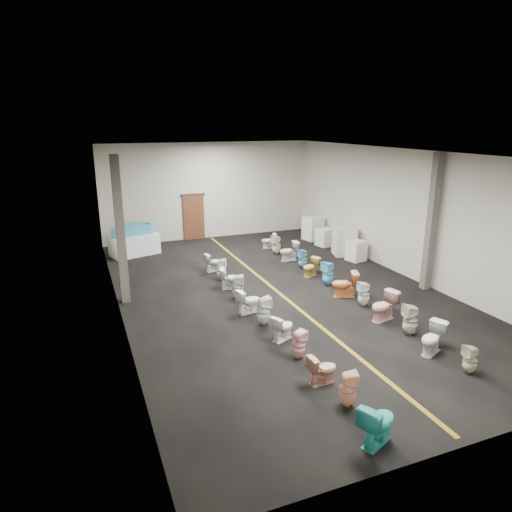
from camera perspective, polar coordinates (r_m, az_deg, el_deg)
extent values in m
plane|color=black|center=(15.11, 2.75, -4.51)|extent=(16.00, 16.00, 0.00)
plane|color=black|center=(14.14, 3.00, 12.78)|extent=(16.00, 16.00, 0.00)
plane|color=#BAB49F|center=(21.87, -5.90, 8.09)|extent=(10.00, 0.00, 10.00)
plane|color=#BAB49F|center=(8.22, 26.77, -7.96)|extent=(10.00, 0.00, 10.00)
plane|color=#BAB49F|center=(13.24, -17.26, 1.93)|extent=(0.00, 16.00, 16.00)
plane|color=#BAB49F|center=(17.10, 18.37, 5.00)|extent=(0.00, 16.00, 16.00)
cube|color=#866613|center=(15.11, 2.75, -4.50)|extent=(0.12, 15.60, 0.01)
cube|color=#562D19|center=(21.82, -7.79, 4.80)|extent=(1.00, 0.10, 2.10)
cube|color=#331C11|center=(21.64, -7.91, 7.58)|extent=(1.15, 0.08, 0.10)
cube|color=#59544C|center=(14.23, -16.61, 2.97)|extent=(0.25, 0.25, 4.50)
cube|color=#59544C|center=(15.84, 21.10, 3.87)|extent=(0.25, 0.25, 4.50)
cube|color=white|center=(19.81, -14.94, 1.35)|extent=(2.13, 1.51, 0.86)
cube|color=teal|center=(19.66, -15.08, 3.10)|extent=(1.34, 0.97, 0.50)
cylinder|color=teal|center=(19.44, -16.69, 2.82)|extent=(0.66, 0.66, 0.50)
cylinder|color=teal|center=(19.89, -13.49, 3.37)|extent=(0.66, 0.66, 0.50)
cube|color=teal|center=(19.62, -15.12, 3.67)|extent=(1.09, 0.73, 0.20)
cube|color=silver|center=(18.79, 12.41, 0.65)|extent=(0.75, 0.75, 0.81)
cube|color=beige|center=(19.47, 10.98, 1.85)|extent=(1.07, 1.07, 1.18)
cube|color=white|center=(20.81, 8.66, 2.33)|extent=(0.78, 0.78, 0.78)
cube|color=white|center=(21.77, 7.12, 3.45)|extent=(0.90, 0.90, 1.10)
imported|color=teal|center=(8.65, 14.94, -19.50)|extent=(0.91, 0.73, 0.81)
imported|color=#FFBE9D|center=(9.46, 11.41, -15.99)|extent=(0.43, 0.43, 0.75)
imported|color=#DA9C87|center=(10.11, 8.28, -13.81)|extent=(0.67, 0.41, 0.67)
imported|color=beige|center=(10.99, 5.36, -10.96)|extent=(0.42, 0.41, 0.71)
imported|color=white|center=(11.83, 3.31, -8.88)|extent=(0.77, 0.63, 0.69)
imported|color=silver|center=(12.59, 0.96, -6.89)|extent=(0.39, 0.38, 0.83)
imported|color=white|center=(13.39, -0.95, -5.64)|extent=(0.78, 0.54, 0.73)
imported|color=silver|center=(14.40, -2.31, -3.89)|extent=(0.47, 0.47, 0.80)
imported|color=white|center=(15.28, -3.20, -2.80)|extent=(0.81, 0.60, 0.73)
imported|color=white|center=(16.15, -4.37, -1.68)|extent=(0.47, 0.46, 0.78)
imported|color=white|center=(17.14, -5.34, -0.78)|extent=(0.72, 0.47, 0.69)
imported|color=beige|center=(11.40, 25.21, -11.62)|extent=(0.32, 0.32, 0.68)
imported|color=silver|center=(11.93, 21.21, -9.59)|extent=(0.87, 0.71, 0.78)
imported|color=beige|center=(12.68, 18.75, -7.56)|extent=(0.46, 0.45, 0.86)
imported|color=#E3A8A2|center=(13.38, 15.69, -6.06)|extent=(0.90, 0.63, 0.84)
imported|color=white|center=(14.22, 13.33, -4.64)|extent=(0.40, 0.39, 0.78)
imported|color=#E28847|center=(14.84, 11.02, -3.48)|extent=(0.93, 0.72, 0.83)
imported|color=#73C9F2|center=(15.74, 9.00, -2.17)|extent=(0.48, 0.48, 0.86)
imported|color=tan|center=(16.63, 6.86, -1.38)|extent=(0.76, 0.58, 0.68)
imported|color=#6BADD0|center=(17.43, 5.88, -0.36)|extent=(0.40, 0.40, 0.77)
imported|color=silver|center=(18.39, 4.14, 0.60)|extent=(0.76, 0.44, 0.78)
imported|color=#ECE2C5|center=(19.24, 2.56, 1.39)|extent=(0.44, 0.43, 0.81)
imported|color=white|center=(20.20, 1.62, 1.91)|extent=(0.73, 0.56, 0.66)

